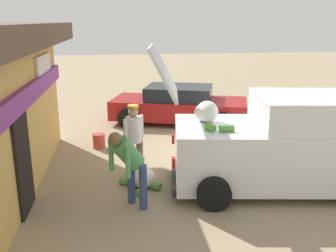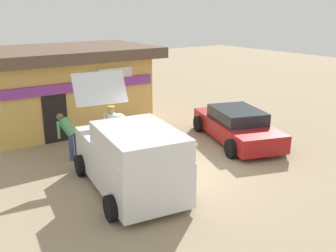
{
  "view_description": "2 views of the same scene",
  "coord_description": "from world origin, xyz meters",
  "px_view_note": "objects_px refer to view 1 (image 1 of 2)",
  "views": [
    {
      "loc": [
        -8.93,
        2.96,
        3.36
      ],
      "look_at": [
        -0.31,
        1.58,
        0.88
      ],
      "focal_mm": 39.81,
      "sensor_mm": 36.0,
      "label": 1
    },
    {
      "loc": [
        -7.14,
        -9.15,
        4.87
      ],
      "look_at": [
        0.5,
        1.41,
        0.88
      ],
      "focal_mm": 41.41,
      "sensor_mm": 36.0,
      "label": 2
    }
  ],
  "objects_px": {
    "unloaded_banana_pile": "(144,179)",
    "paint_bucket": "(99,141)",
    "parked_sedan": "(179,105)",
    "vendor_standing": "(134,136)",
    "customer_bending": "(129,162)",
    "delivery_van": "(287,143)"
  },
  "relations": [
    {
      "from": "unloaded_banana_pile",
      "to": "paint_bucket",
      "type": "xyz_separation_m",
      "value": [
        2.66,
        0.96,
        0.03
      ]
    },
    {
      "from": "parked_sedan",
      "to": "vendor_standing",
      "type": "distance_m",
      "value": 4.68
    },
    {
      "from": "unloaded_banana_pile",
      "to": "customer_bending",
      "type": "bearing_deg",
      "value": 159.62
    },
    {
      "from": "customer_bending",
      "to": "paint_bucket",
      "type": "relative_size",
      "value": 3.89
    },
    {
      "from": "vendor_standing",
      "to": "paint_bucket",
      "type": "height_order",
      "value": "vendor_standing"
    },
    {
      "from": "parked_sedan",
      "to": "customer_bending",
      "type": "bearing_deg",
      "value": 160.86
    },
    {
      "from": "delivery_van",
      "to": "customer_bending",
      "type": "height_order",
      "value": "delivery_van"
    },
    {
      "from": "parked_sedan",
      "to": "unloaded_banana_pile",
      "type": "relative_size",
      "value": 5.48
    },
    {
      "from": "delivery_van",
      "to": "parked_sedan",
      "type": "bearing_deg",
      "value": 12.9
    },
    {
      "from": "vendor_standing",
      "to": "paint_bucket",
      "type": "distance_m",
      "value": 2.32
    },
    {
      "from": "vendor_standing",
      "to": "paint_bucket",
      "type": "relative_size",
      "value": 4.11
    },
    {
      "from": "parked_sedan",
      "to": "vendor_standing",
      "type": "height_order",
      "value": "vendor_standing"
    },
    {
      "from": "delivery_van",
      "to": "paint_bucket",
      "type": "height_order",
      "value": "delivery_van"
    },
    {
      "from": "delivery_van",
      "to": "customer_bending",
      "type": "relative_size",
      "value": 3.25
    },
    {
      "from": "delivery_van",
      "to": "unloaded_banana_pile",
      "type": "bearing_deg",
      "value": 81.16
    },
    {
      "from": "vendor_standing",
      "to": "customer_bending",
      "type": "xyz_separation_m",
      "value": [
        -1.51,
        0.19,
        0.0
      ]
    },
    {
      "from": "customer_bending",
      "to": "unloaded_banana_pile",
      "type": "bearing_deg",
      "value": -20.38
    },
    {
      "from": "parked_sedan",
      "to": "unloaded_banana_pile",
      "type": "distance_m",
      "value": 5.21
    },
    {
      "from": "customer_bending",
      "to": "paint_bucket",
      "type": "bearing_deg",
      "value": 10.0
    },
    {
      "from": "delivery_van",
      "to": "parked_sedan",
      "type": "distance_m",
      "value": 5.51
    },
    {
      "from": "paint_bucket",
      "to": "unloaded_banana_pile",
      "type": "bearing_deg",
      "value": -160.08
    },
    {
      "from": "delivery_van",
      "to": "vendor_standing",
      "type": "height_order",
      "value": "delivery_van"
    }
  ]
}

